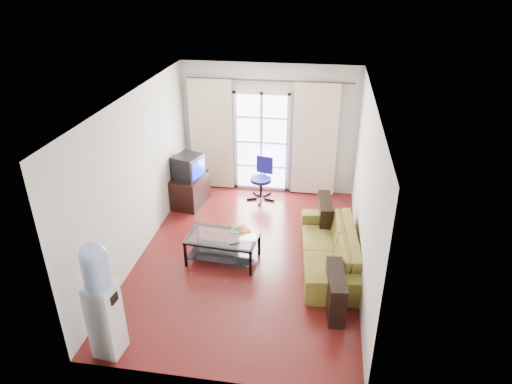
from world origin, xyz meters
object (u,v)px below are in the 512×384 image
crt_tv (187,166)px  task_chair (261,187)px  tv_stand (190,190)px  water_cooler (101,298)px  coffee_table (223,245)px  sofa (329,248)px

crt_tv → task_chair: bearing=38.4°
tv_stand → crt_tv: 0.54m
task_chair → water_cooler: bearing=-90.9°
coffee_table → crt_tv: (-1.10, 1.80, 0.55)m
sofa → tv_stand: (-2.83, 1.69, -0.01)m
coffee_table → tv_stand: 2.15m
coffee_table → task_chair: (0.30, 2.29, -0.04)m
coffee_table → task_chair: bearing=82.4°
tv_stand → water_cooler: water_cooler is taller
water_cooler → sofa: bearing=46.6°
coffee_table → sofa: bearing=5.2°
sofa → water_cooler: bearing=-54.7°
coffee_table → crt_tv: 2.18m
coffee_table → water_cooler: bearing=-114.5°
crt_tv → task_chair: (1.41, 0.50, -0.59)m
water_cooler → coffee_table: bearing=71.6°
sofa → coffee_table: size_ratio=1.85×
tv_stand → sofa: bearing=-22.3°
coffee_table → tv_stand: tv_stand is taller
sofa → water_cooler: 3.60m
tv_stand → water_cooler: size_ratio=0.51×
tv_stand → task_chair: (1.41, 0.45, -0.04)m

